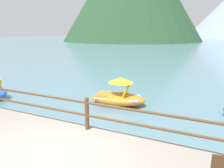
% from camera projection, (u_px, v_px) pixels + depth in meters
% --- Properties ---
extents(ground_plane, '(200.00, 200.00, 0.00)m').
position_uv_depth(ground_plane, '(196.00, 49.00, 40.24)').
color(ground_plane, slate).
extents(dock_railing, '(23.92, 0.12, 0.95)m').
position_uv_depth(dock_railing, '(87.00, 110.00, 6.19)').
color(dock_railing, brown).
rests_on(dock_railing, promenade_dock).
extents(pedal_boat_3, '(2.57, 1.58, 1.24)m').
position_uv_depth(pedal_boat_3, '(118.00, 96.00, 9.53)').
color(pedal_boat_3, orange).
rests_on(pedal_boat_3, ground).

